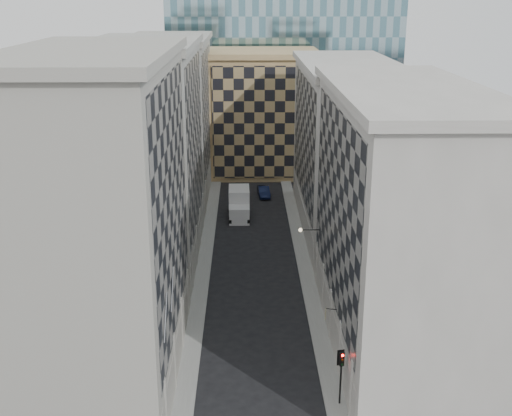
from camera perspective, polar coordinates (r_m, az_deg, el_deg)
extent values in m
cube|color=gray|center=(67.33, -4.65, -5.10)|extent=(1.50, 100.00, 0.15)
cube|color=gray|center=(67.48, 4.32, -5.03)|extent=(1.50, 100.00, 0.15)
cube|color=#A4A094|center=(46.39, -13.51, -1.55)|extent=(10.00, 22.00, 23.00)
cube|color=gray|center=(45.09, -7.59, 0.25)|extent=(0.25, 19.36, 18.00)
cube|color=#A4A094|center=(49.85, -7.12, -12.28)|extent=(0.45, 21.12, 3.20)
cube|color=#A4A094|center=(43.86, -14.70, 13.15)|extent=(10.80, 22.80, 0.70)
cylinder|color=#A4A094|center=(42.70, -8.51, -17.26)|extent=(0.90, 0.90, 4.40)
cylinder|color=#A4A094|center=(47.23, -7.68, -13.36)|extent=(0.90, 0.90, 4.40)
cylinder|color=#A4A094|center=(51.94, -7.01, -10.16)|extent=(0.90, 0.90, 4.40)
cylinder|color=#A4A094|center=(56.80, -6.46, -7.49)|extent=(0.90, 0.90, 4.40)
cube|color=#98958D|center=(67.26, -9.65, 4.51)|extent=(10.00, 22.00, 22.00)
cube|color=gray|center=(66.36, -5.53, 5.83)|extent=(0.25, 19.36, 17.00)
cube|color=#98958D|center=(69.57, -5.32, -2.95)|extent=(0.45, 21.12, 3.20)
cube|color=#98958D|center=(65.48, -10.20, 14.19)|extent=(10.80, 22.80, 0.70)
cylinder|color=#98958D|center=(61.77, -6.01, -5.25)|extent=(0.90, 0.90, 4.40)
cylinder|color=#98958D|center=(66.82, -5.63, -3.34)|extent=(0.90, 0.90, 4.40)
cylinder|color=#98958D|center=(71.93, -5.30, -1.71)|extent=(0.90, 0.90, 4.40)
cylinder|color=#98958D|center=(77.10, -5.02, -0.29)|extent=(0.90, 0.90, 4.40)
cube|color=#A4A094|center=(88.67, -7.62, 7.67)|extent=(10.00, 22.00, 21.00)
cube|color=gray|center=(87.98, -4.46, 8.69)|extent=(0.25, 19.36, 16.00)
cube|color=#A4A094|center=(90.35, -4.35, 2.18)|extent=(0.45, 21.12, 3.20)
cube|color=#A4A094|center=(87.30, -7.93, 14.68)|extent=(10.80, 22.80, 0.70)
cylinder|color=#A4A094|center=(82.31, -4.77, 0.95)|extent=(0.90, 0.90, 4.40)
cylinder|color=#A4A094|center=(87.56, -4.55, 2.04)|extent=(0.90, 0.90, 4.40)
cylinder|color=#A4A094|center=(92.84, -4.36, 3.01)|extent=(0.90, 0.90, 4.40)
cylinder|color=#A4A094|center=(98.14, -4.19, 3.88)|extent=(0.90, 0.90, 4.40)
cube|color=#B3AEA4|center=(50.98, 12.56, -1.42)|extent=(10.00, 26.00, 20.00)
cube|color=gray|center=(49.57, 7.19, 0.15)|extent=(0.25, 22.88, 15.00)
cube|color=#B3AEA4|center=(53.53, 6.85, -9.96)|extent=(0.45, 24.96, 3.20)
cube|color=#B3AEA4|center=(48.51, 13.42, 10.14)|extent=(10.80, 26.80, 0.70)
cylinder|color=#B3AEA4|center=(44.47, 8.91, -15.66)|extent=(0.90, 0.90, 4.40)
cylinder|color=#B3AEA4|center=(48.79, 7.87, -12.24)|extent=(0.90, 0.90, 4.40)
cylinder|color=#B3AEA4|center=(53.26, 7.04, -9.39)|extent=(0.90, 0.90, 4.40)
cylinder|color=#B3AEA4|center=(57.86, 6.34, -6.98)|extent=(0.90, 0.90, 4.40)
cylinder|color=#B3AEA4|center=(62.55, 5.75, -4.92)|extent=(0.90, 0.90, 4.40)
cube|color=#B3AEA4|center=(76.54, 7.98, 5.15)|extent=(10.00, 28.00, 19.00)
cube|color=gray|center=(75.60, 4.36, 6.28)|extent=(0.25, 24.64, 14.00)
cube|color=#B3AEA4|center=(78.14, 4.25, -0.47)|extent=(0.45, 26.88, 3.20)
cube|color=#B3AEA4|center=(74.89, 8.33, 12.50)|extent=(10.80, 28.80, 0.70)
cube|color=tan|center=(101.20, 0.63, 8.32)|extent=(16.00, 14.00, 18.00)
cube|color=tan|center=(94.22, 0.76, 7.55)|extent=(15.20, 0.25, 16.50)
cube|color=tan|center=(99.95, 0.65, 13.63)|extent=(16.80, 14.80, 0.80)
cube|color=#2B2721|center=(114.28, -0.59, 12.04)|extent=(6.00, 6.00, 28.00)
cylinder|color=gray|center=(40.63, -8.05, -9.59)|extent=(0.10, 2.33, 2.33)
cylinder|color=gray|center=(44.17, -7.45, -7.15)|extent=(0.10, 2.33, 2.33)
cylinder|color=black|center=(59.63, 4.83, -1.95)|extent=(1.80, 0.08, 0.08)
sphere|color=#FFE5B2|center=(59.55, 3.97, -1.96)|extent=(0.36, 0.36, 0.36)
cylinder|color=black|center=(45.82, 7.51, -15.28)|extent=(0.13, 0.13, 2.99)
cube|color=black|center=(44.74, 7.62, -13.14)|extent=(0.37, 0.33, 1.03)
cube|color=black|center=(44.87, 7.53, -13.03)|extent=(0.51, 0.17, 1.17)
sphere|color=#FF0C07|center=(44.44, 7.72, -12.86)|extent=(0.19, 0.19, 0.19)
sphere|color=#331E05|center=(44.62, 7.70, -13.24)|extent=(0.19, 0.19, 0.19)
sphere|color=black|center=(44.81, 7.68, -13.61)|extent=(0.19, 0.19, 0.19)
cube|color=silver|center=(79.38, -1.49, -0.56)|extent=(2.53, 2.76, 2.04)
cube|color=silver|center=(81.94, -1.51, 0.61)|extent=(2.66, 4.12, 3.52)
cylinder|color=black|center=(78.70, -2.31, -1.13)|extent=(0.35, 1.03, 1.02)
cylinder|color=black|center=(78.71, -0.66, -1.12)|extent=(0.35, 1.03, 1.02)
cylinder|color=black|center=(83.63, -2.29, 0.07)|extent=(0.35, 1.03, 1.02)
cylinder|color=black|center=(83.64, -0.74, 0.09)|extent=(0.35, 1.03, 1.02)
imported|color=#0E1533|center=(89.46, 0.70, 1.47)|extent=(1.85, 4.41, 1.42)
cylinder|color=black|center=(49.71, 6.71, -8.92)|extent=(0.81, 0.23, 0.06)
cube|color=tan|center=(49.85, 6.19, -9.35)|extent=(0.21, 0.71, 0.71)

